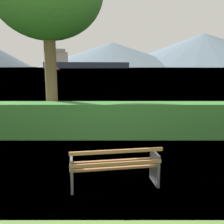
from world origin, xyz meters
name	(u,v)px	position (x,y,z in m)	size (l,w,h in m)	color
ground_plane	(113,185)	(0.00, 0.00, 0.00)	(1400.00, 1400.00, 0.00)	#567A38
water_surface	(111,68)	(0.00, 308.79, 0.00)	(620.00, 620.00, 0.00)	slate
park_bench	(114,167)	(0.01, -0.06, 0.43)	(1.86, 0.85, 0.87)	olive
hedge_row	(112,120)	(0.00, 3.59, 0.60)	(13.29, 0.84, 1.19)	#387A33
cargo_ship_large	(79,63)	(-35.05, 280.24, 5.64)	(95.14, 41.90, 20.17)	#2D384C
sailboat_mid	(55,69)	(-36.56, 162.56, 0.46)	(5.46, 4.59, 1.32)	#B2332D
distant_hills	(131,51)	(43.75, 570.69, 35.34)	(859.02, 416.74, 76.64)	slate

